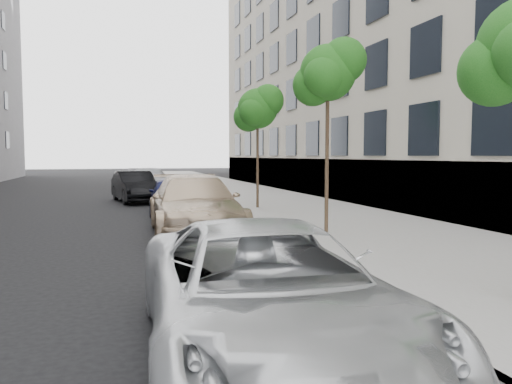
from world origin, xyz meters
name	(u,v)px	position (x,y,z in m)	size (l,w,h in m)	color
sidewalk	(230,192)	(4.30, 24.00, 0.07)	(6.40, 72.00, 0.14)	gray
curb	(176,193)	(1.18, 24.00, 0.07)	(0.15, 72.00, 0.14)	#9E9B93
tree_mid	(329,73)	(3.23, 8.00, 4.30)	(1.78, 1.58, 5.04)	#38281C
tree_far	(258,108)	(3.23, 14.50, 3.96)	(1.85, 1.65, 4.74)	#38281C
minivan	(266,295)	(-0.72, 0.77, 0.73)	(2.41, 5.23, 1.45)	silver
suv	(195,205)	(-0.10, 9.26, 0.81)	(2.28, 5.61, 1.63)	tan
sedan_blue	(172,195)	(-0.10, 14.68, 0.69)	(1.62, 4.02, 1.37)	#11143A
sedan_black	(135,187)	(-1.22, 19.66, 0.72)	(1.52, 4.35, 1.43)	black
sedan_rear	(150,181)	(-0.15, 24.91, 0.72)	(2.01, 4.95, 1.44)	gray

